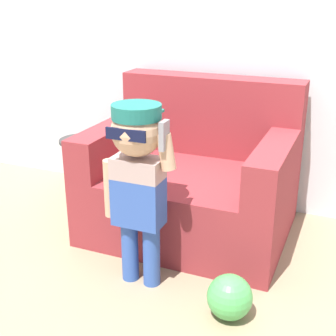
{
  "coord_description": "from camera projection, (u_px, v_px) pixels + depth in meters",
  "views": [
    {
      "loc": [
        0.91,
        -2.25,
        1.38
      ],
      "look_at": [
        0.03,
        -0.14,
        0.51
      ],
      "focal_mm": 50.0,
      "sensor_mm": 36.0,
      "label": 1
    }
  ],
  "objects": [
    {
      "name": "armchair",
      "position": [
        194.0,
        179.0,
        2.82
      ],
      "size": [
        1.14,
        0.91,
        0.89
      ],
      "color": "maroon",
      "rests_on": "ground_plane"
    },
    {
      "name": "ground_plane",
      "position": [
        173.0,
        240.0,
        2.76
      ],
      "size": [
        10.0,
        10.0,
        0.0
      ],
      "primitive_type": "plane",
      "color": "#998466"
    },
    {
      "name": "person_child",
      "position": [
        138.0,
        169.0,
        2.16
      ],
      "size": [
        0.37,
        0.28,
        0.91
      ],
      "color": "#3356AD",
      "rests_on": "ground_plane"
    },
    {
      "name": "side_table",
      "position": [
        83.0,
        161.0,
        3.29
      ],
      "size": [
        0.31,
        0.31,
        0.41
      ],
      "color": "#333333",
      "rests_on": "ground_plane"
    },
    {
      "name": "toy_ball",
      "position": [
        230.0,
        297.0,
        2.08
      ],
      "size": [
        0.21,
        0.21,
        0.21
      ],
      "color": "#4CB256",
      "rests_on": "ground_plane"
    },
    {
      "name": "wall_back",
      "position": [
        216.0,
        4.0,
        2.89
      ],
      "size": [
        10.0,
        0.05,
        2.6
      ],
      "color": "silver",
      "rests_on": "ground_plane"
    }
  ]
}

